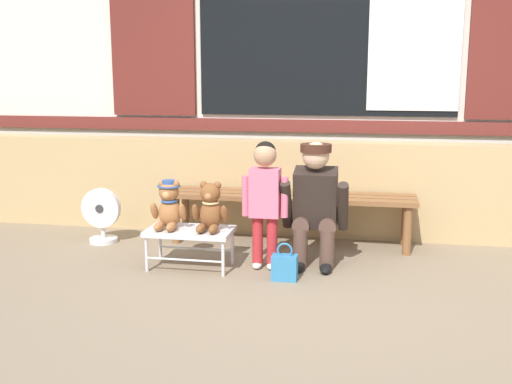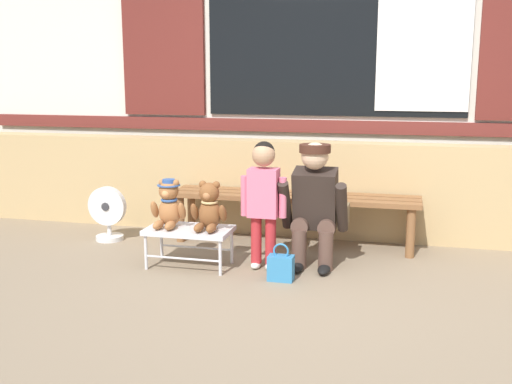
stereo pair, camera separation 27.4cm
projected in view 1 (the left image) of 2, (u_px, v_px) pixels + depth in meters
ground_plane at (302, 287)px, 4.17m from camera, size 60.00×60.00×0.00m
brick_low_wall at (320, 189)px, 5.46m from camera, size 7.66×0.25×0.85m
shop_facade at (328, 44)px, 5.71m from camera, size 7.81×0.26×3.40m
wooden_bench_long at (290, 202)px, 5.16m from camera, size 2.10×0.40×0.44m
small_display_bench at (190, 233)px, 4.55m from camera, size 0.64×0.36×0.30m
teddy_bear_with_hat at (169, 205)px, 4.54m from camera, size 0.28×0.27×0.36m
teddy_bear_plain at (210, 208)px, 4.48m from camera, size 0.28×0.26×0.36m
child_standing at (265, 191)px, 4.47m from camera, size 0.35×0.18×0.96m
adult_crouching at (317, 204)px, 4.57m from camera, size 0.50×0.49×0.95m
handbag_on_ground at (285, 267)px, 4.30m from camera, size 0.18×0.11×0.27m
floor_fan at (102, 216)px, 5.22m from camera, size 0.34×0.24×0.48m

